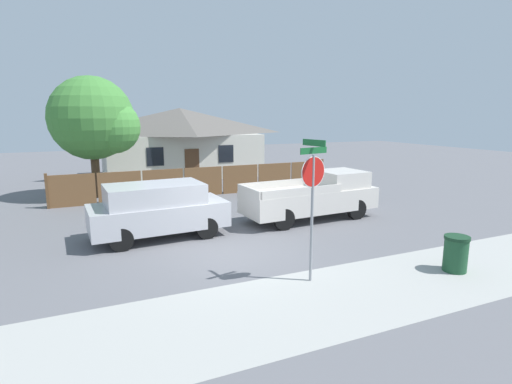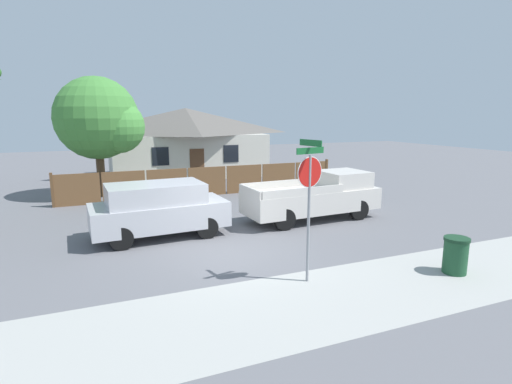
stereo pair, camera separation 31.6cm
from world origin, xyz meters
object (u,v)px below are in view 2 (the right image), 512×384
object	(u,v)px
house	(186,141)
trash_bin	(455,255)
oak_tree	(101,120)
red_suv	(159,208)
stop_sign	(309,187)
orange_pickup	(317,197)

from	to	relation	value
house	trash_bin	size ratio (longest dim) A/B	11.19
oak_tree	red_suv	distance (m)	8.55
oak_tree	trash_bin	xyz separation A→B (m)	(7.94, -14.10, -3.31)
red_suv	stop_sign	size ratio (longest dim) A/B	1.29
red_suv	oak_tree	bearing A→B (deg)	96.65
house	orange_pickup	bearing A→B (deg)	-81.66
orange_pickup	red_suv	bearing A→B (deg)	177.01
red_suv	orange_pickup	world-z (taller)	orange_pickup
house	orange_pickup	world-z (taller)	house
red_suv	stop_sign	world-z (taller)	stop_sign
oak_tree	orange_pickup	size ratio (longest dim) A/B	1.08
trash_bin	red_suv	bearing A→B (deg)	136.96
stop_sign	oak_tree	bearing A→B (deg)	95.69
house	red_suv	xyz separation A→B (m)	(-4.09, -13.74, -1.35)
oak_tree	trash_bin	bearing A→B (deg)	-60.60
oak_tree	red_suv	bearing A→B (deg)	-80.23
red_suv	trash_bin	xyz separation A→B (m)	(6.57, -6.14, -0.50)
house	stop_sign	world-z (taller)	house
house	orange_pickup	size ratio (longest dim) A/B	1.95
red_suv	orange_pickup	size ratio (longest dim) A/B	0.82
orange_pickup	trash_bin	xyz separation A→B (m)	(0.47, -6.15, -0.42)
orange_pickup	stop_sign	xyz separation A→B (m)	(-3.34, -5.15, 1.46)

